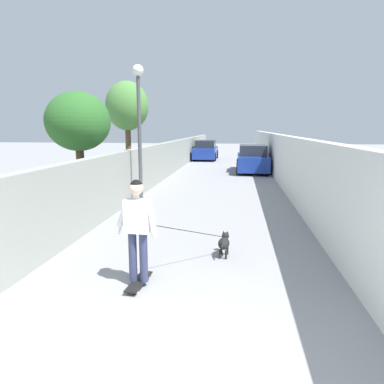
{
  "coord_description": "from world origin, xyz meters",
  "views": [
    {
      "loc": [
        -2.94,
        -0.86,
        2.51
      ],
      "look_at": [
        5.21,
        0.2,
        1.0
      ],
      "focal_mm": 32.89,
      "sensor_mm": 36.0,
      "label": 1
    }
  ],
  "objects_px": {
    "lamp_post": "(139,111)",
    "skateboard": "(139,282)",
    "person_skateboarder": "(137,223)",
    "car_near": "(252,159)",
    "car_far": "(206,150)",
    "tree_left_mid": "(127,107)",
    "tree_left_near": "(78,122)",
    "dog": "(224,243)"
  },
  "relations": [
    {
      "from": "tree_left_near",
      "to": "lamp_post",
      "type": "distance_m",
      "value": 1.9
    },
    {
      "from": "tree_left_near",
      "to": "car_near",
      "type": "height_order",
      "value": "tree_left_near"
    },
    {
      "from": "car_far",
      "to": "car_near",
      "type": "bearing_deg",
      "value": -155.96
    },
    {
      "from": "skateboard",
      "to": "tree_left_near",
      "type": "bearing_deg",
      "value": 32.38
    },
    {
      "from": "person_skateboarder",
      "to": "skateboard",
      "type": "bearing_deg",
      "value": 14.04
    },
    {
      "from": "lamp_post",
      "to": "person_skateboarder",
      "type": "xyz_separation_m",
      "value": [
        -5.98,
        -1.62,
        -1.98
      ]
    },
    {
      "from": "tree_left_near",
      "to": "dog",
      "type": "bearing_deg",
      "value": -129.13
    },
    {
      "from": "person_skateboarder",
      "to": "lamp_post",
      "type": "bearing_deg",
      "value": 15.17
    },
    {
      "from": "skateboard",
      "to": "car_near",
      "type": "height_order",
      "value": "car_near"
    },
    {
      "from": "tree_left_mid",
      "to": "skateboard",
      "type": "xyz_separation_m",
      "value": [
        -10.79,
        -3.54,
        -3.37
      ]
    },
    {
      "from": "tree_left_mid",
      "to": "lamp_post",
      "type": "distance_m",
      "value": 5.2
    },
    {
      "from": "lamp_post",
      "to": "skateboard",
      "type": "xyz_separation_m",
      "value": [
        -5.98,
        -1.62,
        -2.96
      ]
    },
    {
      "from": "tree_left_mid",
      "to": "skateboard",
      "type": "height_order",
      "value": "tree_left_mid"
    },
    {
      "from": "person_skateboarder",
      "to": "car_near",
      "type": "xyz_separation_m",
      "value": [
        15.3,
        -2.36,
        -0.33
      ]
    },
    {
      "from": "person_skateboarder",
      "to": "dog",
      "type": "xyz_separation_m",
      "value": [
        1.51,
        -1.29,
        -0.77
      ]
    },
    {
      "from": "person_skateboarder",
      "to": "car_far",
      "type": "distance_m",
      "value": 22.91
    },
    {
      "from": "lamp_post",
      "to": "dog",
      "type": "bearing_deg",
      "value": -146.89
    },
    {
      "from": "person_skateboarder",
      "to": "car_near",
      "type": "bearing_deg",
      "value": -8.78
    },
    {
      "from": "tree_left_mid",
      "to": "skateboard",
      "type": "relative_size",
      "value": 5.65
    },
    {
      "from": "car_near",
      "to": "car_far",
      "type": "height_order",
      "value": "same"
    },
    {
      "from": "lamp_post",
      "to": "person_skateboarder",
      "type": "height_order",
      "value": "lamp_post"
    },
    {
      "from": "person_skateboarder",
      "to": "car_far",
      "type": "xyz_separation_m",
      "value": [
        22.89,
        1.02,
        -0.33
      ]
    },
    {
      "from": "lamp_post",
      "to": "car_near",
      "type": "height_order",
      "value": "lamp_post"
    },
    {
      "from": "tree_left_near",
      "to": "car_far",
      "type": "distance_m",
      "value": 17.85
    },
    {
      "from": "tree_left_near",
      "to": "tree_left_mid",
      "type": "bearing_deg",
      "value": 1.85
    },
    {
      "from": "tree_left_near",
      "to": "car_far",
      "type": "xyz_separation_m",
      "value": [
        17.59,
        -2.34,
        -1.95
      ]
    },
    {
      "from": "tree_left_mid",
      "to": "car_near",
      "type": "bearing_deg",
      "value": -52.62
    },
    {
      "from": "car_far",
      "to": "dog",
      "type": "bearing_deg",
      "value": -173.82
    },
    {
      "from": "tree_left_near",
      "to": "dog",
      "type": "height_order",
      "value": "tree_left_near"
    },
    {
      "from": "tree_left_near",
      "to": "lamp_post",
      "type": "height_order",
      "value": "lamp_post"
    },
    {
      "from": "tree_left_mid",
      "to": "lamp_post",
      "type": "bearing_deg",
      "value": -158.32
    },
    {
      "from": "lamp_post",
      "to": "car_far",
      "type": "xyz_separation_m",
      "value": [
        16.91,
        -0.6,
        -2.31
      ]
    },
    {
      "from": "skateboard",
      "to": "dog",
      "type": "height_order",
      "value": "dog"
    },
    {
      "from": "lamp_post",
      "to": "car_far",
      "type": "distance_m",
      "value": 17.08
    },
    {
      "from": "tree_left_near",
      "to": "car_near",
      "type": "relative_size",
      "value": 0.85
    },
    {
      "from": "tree_left_near",
      "to": "dog",
      "type": "distance_m",
      "value": 6.45
    },
    {
      "from": "skateboard",
      "to": "person_skateboarder",
      "type": "xyz_separation_m",
      "value": [
        -0.0,
        -0.0,
        0.98
      ]
    },
    {
      "from": "person_skateboarder",
      "to": "car_far",
      "type": "height_order",
      "value": "person_skateboarder"
    },
    {
      "from": "tree_left_near",
      "to": "person_skateboarder",
      "type": "relative_size",
      "value": 2.19
    },
    {
      "from": "tree_left_mid",
      "to": "dog",
      "type": "height_order",
      "value": "tree_left_mid"
    },
    {
      "from": "lamp_post",
      "to": "car_far",
      "type": "height_order",
      "value": "lamp_post"
    },
    {
      "from": "tree_left_mid",
      "to": "lamp_post",
      "type": "xyz_separation_m",
      "value": [
        -4.81,
        -1.91,
        -0.41
      ]
    }
  ]
}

